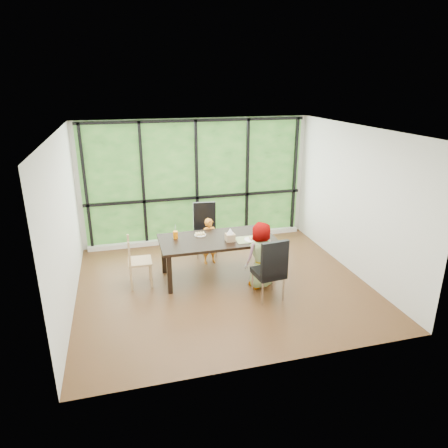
{
  "coord_description": "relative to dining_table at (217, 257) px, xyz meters",
  "views": [
    {
      "loc": [
        -1.63,
        -6.2,
        3.42
      ],
      "look_at": [
        0.09,
        0.23,
        1.05
      ],
      "focal_mm": 32.26,
      "sensor_mm": 36.0,
      "label": 1
    }
  ],
  "objects": [
    {
      "name": "ground",
      "position": [
        0.01,
        -0.33,
        -0.38
      ],
      "size": [
        5.0,
        5.0,
        0.0
      ],
      "primitive_type": "plane",
      "color": "black",
      "rests_on": "ground"
    },
    {
      "name": "back_wall",
      "position": [
        0.01,
        1.92,
        0.98
      ],
      "size": [
        5.0,
        0.0,
        5.0
      ],
      "primitive_type": "plane",
      "rotation": [
        1.57,
        0.0,
        0.0
      ],
      "color": "silver",
      "rests_on": "ground"
    },
    {
      "name": "foliage_backdrop",
      "position": [
        0.01,
        1.9,
        0.98
      ],
      "size": [
        4.8,
        0.02,
        2.65
      ],
      "primitive_type": "cube",
      "color": "#23471C",
      "rests_on": "back_wall"
    },
    {
      "name": "window_mullions",
      "position": [
        0.01,
        1.86,
        0.98
      ],
      "size": [
        4.8,
        0.06,
        2.65
      ],
      "primitive_type": null,
      "color": "black",
      "rests_on": "back_wall"
    },
    {
      "name": "window_sill",
      "position": [
        0.01,
        1.82,
        -0.33
      ],
      "size": [
        4.8,
        0.12,
        0.1
      ],
      "primitive_type": "cube",
      "color": "silver",
      "rests_on": "ground"
    },
    {
      "name": "dining_table",
      "position": [
        0.0,
        0.0,
        0.0
      ],
      "size": [
        2.12,
        1.13,
        0.75
      ],
      "primitive_type": "cube",
      "rotation": [
        0.0,
        0.0,
        -0.06
      ],
      "color": "black",
      "rests_on": "ground"
    },
    {
      "name": "chair_window_leather",
      "position": [
        0.01,
        1.01,
        0.17
      ],
      "size": [
        0.51,
        0.51,
        1.08
      ],
      "primitive_type": "cube",
      "rotation": [
        0.0,
        0.0,
        -0.11
      ],
      "color": "black",
      "rests_on": "ground"
    },
    {
      "name": "chair_interior_leather",
      "position": [
        0.62,
        -0.98,
        0.17
      ],
      "size": [
        0.51,
        0.51,
        1.08
      ],
      "primitive_type": "cube",
      "rotation": [
        0.0,
        0.0,
        3.25
      ],
      "color": "black",
      "rests_on": "ground"
    },
    {
      "name": "chair_end_beech",
      "position": [
        -1.39,
        0.03,
        0.08
      ],
      "size": [
        0.4,
        0.42,
        0.9
      ],
      "primitive_type": "cube",
      "rotation": [
        0.0,
        0.0,
        1.56
      ],
      "color": "tan",
      "rests_on": "ground"
    },
    {
      "name": "child_toddler",
      "position": [
        0.0,
        0.61,
        0.09
      ],
      "size": [
        0.37,
        0.27,
        0.92
      ],
      "primitive_type": "imported",
      "rotation": [
        0.0,
        0.0,
        0.15
      ],
      "color": "orange",
      "rests_on": "ground"
    },
    {
      "name": "child_older",
      "position": [
        0.61,
        -0.57,
        0.22
      ],
      "size": [
        0.66,
        0.52,
        1.18
      ],
      "primitive_type": "imported",
      "rotation": [
        0.0,
        0.0,
        3.43
      ],
      "color": "slate",
      "rests_on": "ground"
    },
    {
      "name": "placemat",
      "position": [
        0.53,
        -0.2,
        0.38
      ],
      "size": [
        0.46,
        0.34,
        0.01
      ],
      "primitive_type": "cube",
      "color": "tan",
      "rests_on": "dining_table"
    },
    {
      "name": "plate_far",
      "position": [
        -0.26,
        0.23,
        0.38
      ],
      "size": [
        0.21,
        0.21,
        0.01
      ],
      "primitive_type": "cylinder",
      "color": "white",
      "rests_on": "dining_table"
    },
    {
      "name": "plate_near",
      "position": [
        0.58,
        -0.24,
        0.38
      ],
      "size": [
        0.27,
        0.27,
        0.02
      ],
      "primitive_type": "cylinder",
      "color": "white",
      "rests_on": "dining_table"
    },
    {
      "name": "orange_cup",
      "position": [
        -0.72,
        0.19,
        0.44
      ],
      "size": [
        0.09,
        0.09,
        0.14
      ],
      "primitive_type": "cylinder",
      "color": "orange",
      "rests_on": "dining_table"
    },
    {
      "name": "green_cup",
      "position": [
        0.85,
        -0.27,
        0.43
      ],
      "size": [
        0.07,
        0.07,
        0.11
      ],
      "primitive_type": "cylinder",
      "color": "green",
      "rests_on": "dining_table"
    },
    {
      "name": "white_mug",
      "position": [
        0.97,
        0.07,
        0.42
      ],
      "size": [
        0.09,
        0.09,
        0.09
      ],
      "primitive_type": "cylinder",
      "color": "white",
      "rests_on": "dining_table"
    },
    {
      "name": "tissue_box",
      "position": [
        0.19,
        -0.18,
        0.44
      ],
      "size": [
        0.16,
        0.16,
        0.13
      ],
      "primitive_type": "cube",
      "color": "tan",
      "rests_on": "dining_table"
    },
    {
      "name": "crepe_rolls_far",
      "position": [
        -0.26,
        0.23,
        0.41
      ],
      "size": [
        0.2,
        0.12,
        0.04
      ],
      "primitive_type": null,
      "color": "tan",
      "rests_on": "plate_far"
    },
    {
      "name": "crepe_rolls_near",
      "position": [
        0.58,
        -0.24,
        0.41
      ],
      "size": [
        0.1,
        0.12,
        0.04
      ],
      "primitive_type": null,
      "color": "tan",
      "rests_on": "plate_near"
    },
    {
      "name": "straw_white",
      "position": [
        -0.72,
        0.19,
        0.55
      ],
      "size": [
        0.01,
        0.04,
        0.2
      ],
      "primitive_type": "cylinder",
      "rotation": [
        0.14,
        0.0,
        0.0
      ],
      "color": "white",
      "rests_on": "orange_cup"
    },
    {
      "name": "straw_pink",
      "position": [
        0.85,
        -0.27,
        0.53
      ],
      "size": [
        0.01,
        0.04,
        0.2
      ],
      "primitive_type": "cylinder",
      "rotation": [
        0.14,
        0.0,
        0.0
      ],
      "color": "pink",
      "rests_on": "green_cup"
    },
    {
      "name": "tissue",
      "position": [
        0.19,
        -0.18,
        0.56
      ],
      "size": [
        0.12,
        0.12,
        0.11
      ],
      "primitive_type": "cone",
      "color": "white",
      "rests_on": "tissue_box"
    }
  ]
}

